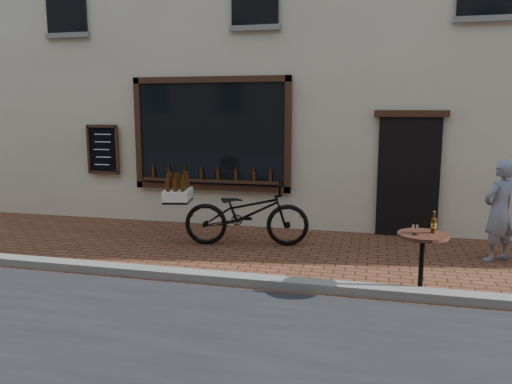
# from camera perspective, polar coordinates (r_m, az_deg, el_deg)

# --- Properties ---
(ground) EXTENTS (90.00, 90.00, 0.00)m
(ground) POSITION_cam_1_polar(r_m,az_deg,el_deg) (6.59, 1.14, -11.30)
(ground) COLOR #552E1B
(ground) RESTS_ON ground
(kerb) EXTENTS (90.00, 0.25, 0.12)m
(kerb) POSITION_cam_1_polar(r_m,az_deg,el_deg) (6.76, 1.51, -10.24)
(kerb) COLOR slate
(kerb) RESTS_ON ground
(cargo_bicycle) EXTENTS (2.56, 1.14, 1.21)m
(cargo_bicycle) POSITION_cam_1_polar(r_m,az_deg,el_deg) (8.62, -1.37, -2.35)
(cargo_bicycle) COLOR black
(cargo_bicycle) RESTS_ON ground
(bistro_table) EXTENTS (0.63, 0.63, 1.07)m
(bistro_table) POSITION_cam_1_polar(r_m,az_deg,el_deg) (6.63, 18.47, -6.45)
(bistro_table) COLOR black
(bistro_table) RESTS_ON ground
(pedestrian) EXTENTS (0.69, 0.66, 1.59)m
(pedestrian) POSITION_cam_1_polar(r_m,az_deg,el_deg) (8.52, 26.03, -1.95)
(pedestrian) COLOR slate
(pedestrian) RESTS_ON ground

